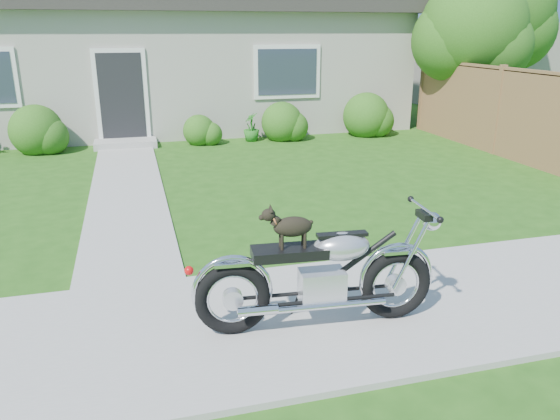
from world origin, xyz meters
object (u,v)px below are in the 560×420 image
at_px(house, 173,46).
at_px(motorcycle_with_dog, 322,274).
at_px(fence, 498,111).
at_px(tree_near, 479,33).
at_px(potted_plant_right, 251,127).
at_px(tree_far, 501,16).

relative_size(house, motorcycle_with_dog, 5.67).
height_order(fence, tree_near, tree_near).
bearing_deg(fence, potted_plant_right, 149.87).
xyz_separation_m(tree_near, motorcycle_with_dog, (-6.90, -8.12, -1.97)).
distance_m(fence, potted_plant_right, 5.61).
bearing_deg(potted_plant_right, motorcycle_with_dog, -98.40).
xyz_separation_m(house, tree_far, (8.56, -2.87, 0.79)).
distance_m(fence, tree_far, 4.53).
bearing_deg(motorcycle_with_dog, tree_near, 54.27).
distance_m(tree_near, tree_far, 1.98).
relative_size(fence, motorcycle_with_dog, 2.98).
distance_m(house, motorcycle_with_dog, 12.34).
height_order(house, tree_near, house).
bearing_deg(motorcycle_with_dog, tree_far, 52.78).
relative_size(tree_far, motorcycle_with_dog, 2.07).
relative_size(fence, tree_near, 1.68).
bearing_deg(fence, tree_far, 56.23).
bearing_deg(motorcycle_with_dog, house, 95.46).
height_order(potted_plant_right, motorcycle_with_dog, motorcycle_with_dog).
xyz_separation_m(house, potted_plant_right, (1.48, -3.44, -1.81)).
xyz_separation_m(tree_near, potted_plant_right, (-5.60, 0.67, -2.18)).
height_order(tree_near, motorcycle_with_dog, tree_near).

